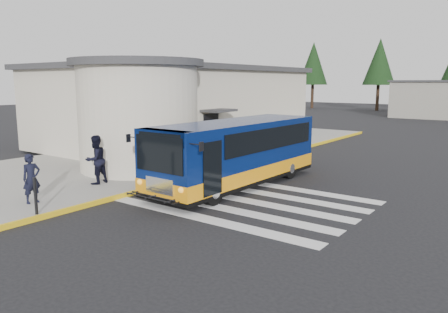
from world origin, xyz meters
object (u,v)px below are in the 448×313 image
Objects in this scene: pedestrian_b at (96,160)px; bollard at (36,196)px; pedestrian_a at (31,179)px; transit_bus at (236,155)px.

pedestrian_b is 1.69× the size of bollard.
pedestrian_a is at bearing 153.87° from bollard.
transit_bus is 8.12× the size of bollard.
transit_bus is at bearing 71.89° from bollard.
pedestrian_b reaches higher than bollard.
pedestrian_a reaches higher than bollard.
pedestrian_b is (-0.57, 2.91, 0.13)m from pedestrian_a.
transit_bus is 5.61× the size of pedestrian_a.
transit_bus is 4.80× the size of pedestrian_b.
pedestrian_a is 0.86× the size of pedestrian_b.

